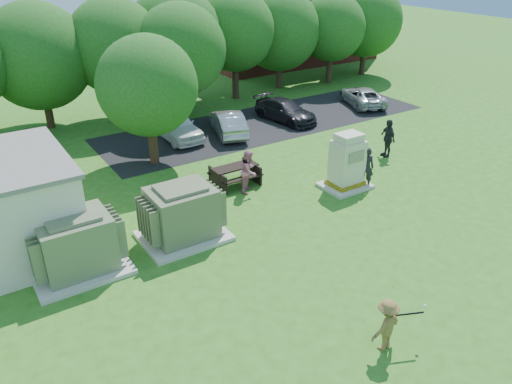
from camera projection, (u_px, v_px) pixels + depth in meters
ground at (323, 275)px, 16.10m from camera, size 120.00×120.00×0.00m
brick_building at (286, 13)px, 43.26m from camera, size 15.00×8.00×8.00m
parking_strip at (268, 122)px, 29.61m from camera, size 20.00×6.00×0.01m
transformer_left at (76, 245)px, 15.88m from camera, size 3.00×2.40×2.07m
transformer_right at (182, 214)px, 17.68m from camera, size 3.00×2.40×2.07m
generator_cabinet at (347, 164)px, 21.36m from camera, size 2.02×1.66×2.47m
picnic_table at (235, 173)px, 21.86m from camera, size 2.03×1.52×0.87m
batter at (386, 325)px, 12.87m from camera, size 1.05×0.68×1.54m
person_by_generator at (366, 167)px, 21.49m from camera, size 0.78×0.77×1.82m
person_at_picnic at (249, 171)px, 21.10m from camera, size 1.14×1.12×1.86m
person_walking_right at (388, 138)px, 24.56m from camera, size 0.73×1.20×1.90m
car_white at (175, 125)px, 26.95m from camera, size 1.81×4.32×1.46m
car_silver_a at (228, 123)px, 27.50m from camera, size 2.55×4.27×1.33m
car_dark at (285, 111)px, 29.60m from camera, size 2.34×4.48×1.24m
car_silver_b at (362, 96)px, 32.46m from camera, size 3.28×4.63×1.17m
batting_equipment at (408, 313)px, 12.92m from camera, size 1.15×0.42×0.12m
tree_row at (146, 46)px, 28.94m from camera, size 41.30×13.30×7.30m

